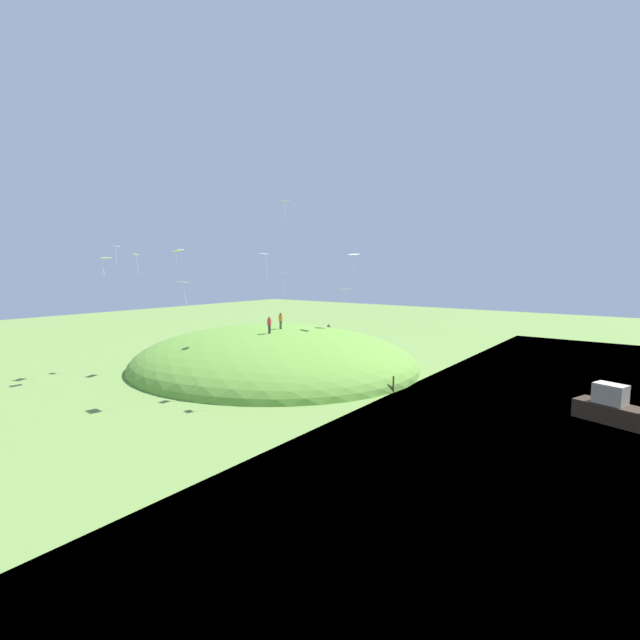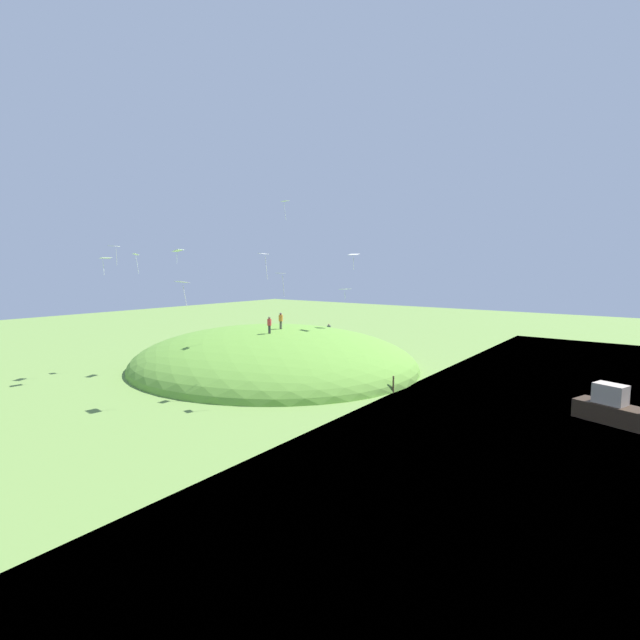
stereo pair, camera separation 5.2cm
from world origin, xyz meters
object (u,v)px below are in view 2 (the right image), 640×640
(boat_on_lake, at_px, (621,412))
(kite_5, at_px, (182,283))
(kite_8, at_px, (114,247))
(kite_9, at_px, (136,256))
(kite_0, at_px, (178,251))
(person_watching_kites, at_px, (281,319))
(kite_1, at_px, (345,289))
(kite_6, at_px, (285,203))
(person_with_child, at_px, (269,323))
(kite_2, at_px, (354,255))
(kite_7, at_px, (281,275))
(person_walking_path, at_px, (329,329))
(kite_3, at_px, (106,259))
(kite_4, at_px, (264,256))
(mooring_post, at_px, (393,384))

(boat_on_lake, height_order, kite_5, kite_5)
(kite_8, bearing_deg, kite_9, -80.17)
(boat_on_lake, xyz_separation_m, kite_0, (35.55, 6.99, 10.72))
(person_watching_kites, height_order, kite_8, kite_8)
(kite_1, bearing_deg, kite_6, 80.53)
(person_with_child, height_order, kite_9, kite_9)
(kite_0, relative_size, kite_9, 0.73)
(person_with_child, bearing_deg, kite_5, -142.02)
(person_watching_kites, xyz_separation_m, kite_2, (-5.07, -5.32, 6.27))
(kite_1, height_order, kite_6, kite_6)
(kite_8, bearing_deg, kite_6, -143.33)
(person_with_child, bearing_deg, kite_8, 155.61)
(kite_7, bearing_deg, kite_9, -1.43)
(kite_8, height_order, kite_9, kite_8)
(kite_2, bearing_deg, kite_5, 81.52)
(boat_on_lake, relative_size, person_with_child, 3.69)
(boat_on_lake, height_order, kite_6, kite_6)
(person_watching_kites, relative_size, kite_5, 0.88)
(person_walking_path, bearing_deg, kite_5, -152.18)
(boat_on_lake, xyz_separation_m, kite_1, (25.13, -6.12, 6.89))
(kite_3, xyz_separation_m, kite_6, (-11.10, -11.16, 5.13))
(boat_on_lake, relative_size, kite_1, 4.36)
(boat_on_lake, height_order, kite_4, kite_4)
(person_walking_path, distance_m, kite_9, 24.78)
(person_with_child, distance_m, kite_6, 11.15)
(kite_0, height_order, kite_4, kite_0)
(person_with_child, distance_m, mooring_post, 13.20)
(boat_on_lake, distance_m, kite_5, 30.47)
(boat_on_lake, bearing_deg, kite_0, 30.78)
(kite_2, height_order, kite_7, kite_2)
(kite_0, bearing_deg, boat_on_lake, -168.87)
(person_watching_kites, relative_size, kite_7, 0.96)
(person_with_child, bearing_deg, person_watching_kites, 46.25)
(boat_on_lake, bearing_deg, mooring_post, 26.76)
(person_watching_kites, height_order, kite_6, kite_6)
(boat_on_lake, height_order, kite_9, kite_9)
(kite_0, height_order, mooring_post, kite_0)
(kite_3, xyz_separation_m, kite_8, (1.59, -1.71, 1.13))
(boat_on_lake, xyz_separation_m, kite_7, (20.38, 9.36, 8.56))
(boat_on_lake, relative_size, mooring_post, 4.30)
(kite_4, bearing_deg, kite_1, -82.16)
(boat_on_lake, distance_m, person_walking_path, 34.81)
(kite_1, relative_size, kite_7, 0.79)
(person_watching_kites, bearing_deg, person_with_child, -72.56)
(person_walking_path, distance_m, kite_6, 21.03)
(mooring_post, bearing_deg, kite_3, 26.42)
(boat_on_lake, distance_m, kite_3, 40.98)
(person_walking_path, xyz_separation_m, kite_4, (-9.07, 21.26, 8.61))
(boat_on_lake, distance_m, kite_8, 42.23)
(kite_9, height_order, mooring_post, kite_9)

